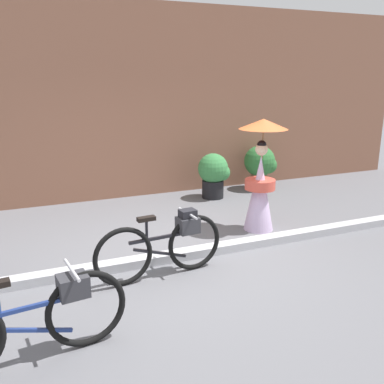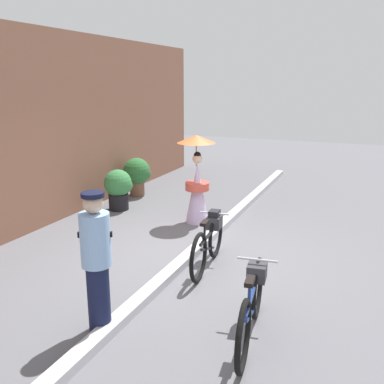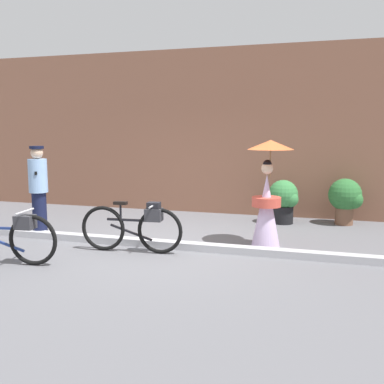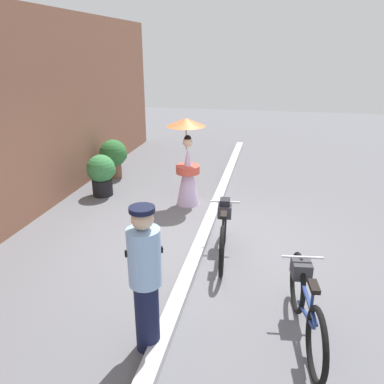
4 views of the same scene
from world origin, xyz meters
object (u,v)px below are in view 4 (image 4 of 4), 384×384
person_officer (145,277)px  bicycle_near_officer (224,230)px  potted_plant_small (102,173)px  potted_plant_by_door (114,155)px  person_with_parasol (187,163)px  bicycle_far_side (305,303)px

person_officer → bicycle_near_officer: bearing=-13.8°
potted_plant_small → bicycle_near_officer: bearing=-125.1°
potted_plant_by_door → bicycle_near_officer: bearing=-136.1°
person_officer → person_with_parasol: 4.18m
person_with_parasol → potted_plant_small: (0.12, 1.96, -0.38)m
bicycle_near_officer → person_officer: 2.28m
person_officer → potted_plant_small: size_ratio=1.81×
bicycle_near_officer → potted_plant_by_door: 4.64m
person_with_parasol → bicycle_far_side: bearing=-149.1°
potted_plant_by_door → person_with_parasol: bearing=-121.9°
bicycle_far_side → potted_plant_small: bearing=48.0°
potted_plant_small → person_with_parasol: bearing=-93.4°
bicycle_far_side → potted_plant_small: potted_plant_small is taller
bicycle_near_officer → bicycle_far_side: (-1.61, -1.13, -0.01)m
bicycle_far_side → potted_plant_small: (3.71, 4.11, 0.09)m
bicycle_near_officer → person_officer: size_ratio=1.01×
person_with_parasol → potted_plant_by_door: 2.61m
bicycle_far_side → person_officer: (-0.56, 1.67, 0.47)m
person_officer → person_with_parasol: person_with_parasol is taller
person_with_parasol → bicycle_near_officer: bearing=-152.8°
bicycle_far_side → potted_plant_by_door: potted_plant_by_door is taller
bicycle_near_officer → person_with_parasol: (1.98, 1.02, 0.46)m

